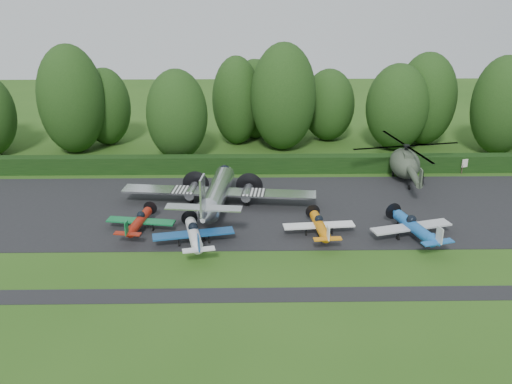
{
  "coord_description": "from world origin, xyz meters",
  "views": [
    {
      "loc": [
        -0.14,
        -42.37,
        22.8
      ],
      "look_at": [
        0.7,
        8.4,
        2.5
      ],
      "focal_mm": 40.0,
      "sensor_mm": 36.0,
      "label": 1
    }
  ],
  "objects_px": {
    "light_plane_red": "(139,221)",
    "light_plane_white": "(194,234)",
    "light_plane_blue": "(415,227)",
    "sign_board": "(473,163)",
    "transport_plane": "(217,193)",
    "light_plane_orange": "(320,226)",
    "helicopter": "(405,161)"
  },
  "relations": [
    {
      "from": "transport_plane",
      "to": "light_plane_blue",
      "type": "bearing_deg",
      "value": -27.98
    },
    {
      "from": "transport_plane",
      "to": "sign_board",
      "type": "relative_size",
      "value": 6.25
    },
    {
      "from": "transport_plane",
      "to": "light_plane_white",
      "type": "bearing_deg",
      "value": -108.06
    },
    {
      "from": "light_plane_red",
      "to": "transport_plane",
      "type": "bearing_deg",
      "value": 26.33
    },
    {
      "from": "transport_plane",
      "to": "sign_board",
      "type": "bearing_deg",
      "value": 13.03
    },
    {
      "from": "light_plane_blue",
      "to": "sign_board",
      "type": "height_order",
      "value": "light_plane_blue"
    },
    {
      "from": "light_plane_orange",
      "to": "helicopter",
      "type": "distance_m",
      "value": 18.49
    },
    {
      "from": "light_plane_red",
      "to": "light_plane_white",
      "type": "xyz_separation_m",
      "value": [
        5.26,
        -3.02,
        0.12
      ]
    },
    {
      "from": "helicopter",
      "to": "sign_board",
      "type": "height_order",
      "value": "helicopter"
    },
    {
      "from": "light_plane_red",
      "to": "light_plane_white",
      "type": "bearing_deg",
      "value": -39.18
    },
    {
      "from": "light_plane_orange",
      "to": "sign_board",
      "type": "distance_m",
      "value": 26.06
    },
    {
      "from": "light_plane_blue",
      "to": "sign_board",
      "type": "relative_size",
      "value": 2.51
    },
    {
      "from": "light_plane_red",
      "to": "sign_board",
      "type": "distance_m",
      "value": 39.55
    },
    {
      "from": "light_plane_blue",
      "to": "sign_board",
      "type": "bearing_deg",
      "value": 71.75
    },
    {
      "from": "light_plane_white",
      "to": "sign_board",
      "type": "xyz_separation_m",
      "value": [
        31.16,
        18.45,
        0.06
      ]
    },
    {
      "from": "light_plane_blue",
      "to": "helicopter",
      "type": "xyz_separation_m",
      "value": [
        3.07,
        15.35,
        0.97
      ]
    },
    {
      "from": "transport_plane",
      "to": "sign_board",
      "type": "height_order",
      "value": "transport_plane"
    },
    {
      "from": "sign_board",
      "to": "transport_plane",
      "type": "bearing_deg",
      "value": -141.35
    },
    {
      "from": "light_plane_white",
      "to": "light_plane_blue",
      "type": "relative_size",
      "value": 0.94
    },
    {
      "from": "light_plane_orange",
      "to": "light_plane_red",
      "type": "bearing_deg",
      "value": -179.18
    },
    {
      "from": "light_plane_white",
      "to": "sign_board",
      "type": "relative_size",
      "value": 2.37
    },
    {
      "from": "light_plane_orange",
      "to": "helicopter",
      "type": "height_order",
      "value": "helicopter"
    },
    {
      "from": "sign_board",
      "to": "light_plane_orange",
      "type": "bearing_deg",
      "value": -121.11
    },
    {
      "from": "light_plane_orange",
      "to": "sign_board",
      "type": "xyz_separation_m",
      "value": [
        20.03,
        16.68,
        0.16
      ]
    },
    {
      "from": "helicopter",
      "to": "sign_board",
      "type": "xyz_separation_m",
      "value": [
        8.66,
        2.14,
        -0.98
      ]
    },
    {
      "from": "light_plane_orange",
      "to": "light_plane_blue",
      "type": "bearing_deg",
      "value": -0.39
    },
    {
      "from": "light_plane_red",
      "to": "helicopter",
      "type": "distance_m",
      "value": 30.79
    },
    {
      "from": "light_plane_red",
      "to": "sign_board",
      "type": "relative_size",
      "value": 2.12
    },
    {
      "from": "transport_plane",
      "to": "light_plane_red",
      "type": "bearing_deg",
      "value": -150.88
    },
    {
      "from": "sign_board",
      "to": "light_plane_blue",
      "type": "bearing_deg",
      "value": -104.75
    },
    {
      "from": "helicopter",
      "to": "transport_plane",
      "type": "bearing_deg",
      "value": -162.35
    },
    {
      "from": "light_plane_red",
      "to": "light_plane_orange",
      "type": "distance_m",
      "value": 16.44
    }
  ]
}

